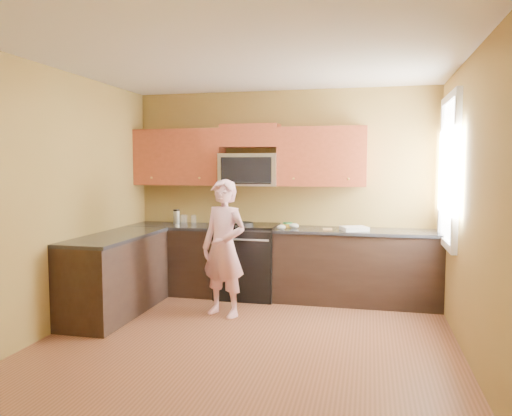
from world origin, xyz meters
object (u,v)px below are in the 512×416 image
(frying_pan, at_px, (243,227))
(woman, at_px, (224,248))
(microwave, at_px, (250,186))
(travel_mug, at_px, (177,223))
(stove, at_px, (248,261))
(butter_tub, at_px, (288,227))

(frying_pan, bearing_deg, woman, -91.38)
(woman, bearing_deg, frying_pan, 103.36)
(microwave, distance_m, travel_mug, 1.17)
(frying_pan, distance_m, travel_mug, 1.12)
(travel_mug, bearing_deg, stove, -8.58)
(butter_tub, bearing_deg, travel_mug, 175.88)
(stove, distance_m, butter_tub, 0.69)
(stove, distance_m, travel_mug, 1.15)
(butter_tub, bearing_deg, frying_pan, -149.97)
(microwave, bearing_deg, woman, -93.86)
(microwave, relative_size, frying_pan, 1.61)
(woman, xyz_separation_m, travel_mug, (-0.98, 1.01, 0.14))
(woman, height_order, travel_mug, woman)
(microwave, bearing_deg, travel_mug, 178.21)
(microwave, xyz_separation_m, woman, (-0.07, -0.97, -0.67))
(woman, relative_size, frying_pan, 3.31)
(microwave, height_order, travel_mug, microwave)
(microwave, height_order, woman, microwave)
(microwave, distance_m, woman, 1.18)
(stove, xyz_separation_m, butter_tub, (0.52, 0.04, 0.45))
(woman, relative_size, butter_tub, 13.00)
(stove, xyz_separation_m, frying_pan, (0.00, -0.26, 0.47))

